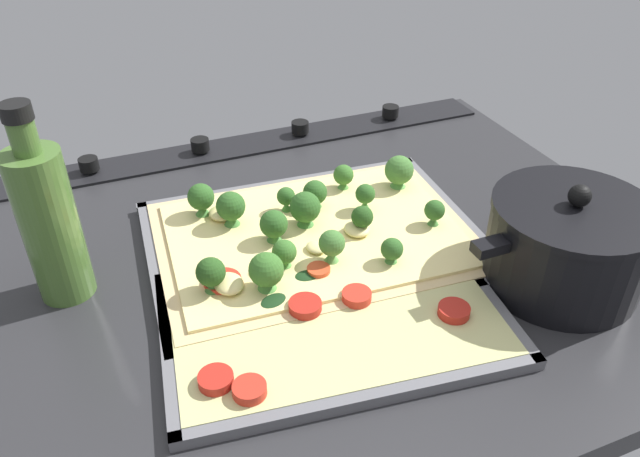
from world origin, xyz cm
name	(u,v)px	position (x,y,z in cm)	size (l,w,h in cm)	color
ground_plane	(326,262)	(0.00, 0.00, -1.50)	(82.25, 68.53, 3.00)	#28282B
stove_control_panel	(252,142)	(0.00, -30.77, 0.55)	(78.96, 7.00, 2.60)	black
baking_tray_front	(315,243)	(0.73, -1.92, 0.36)	(41.73, 32.08, 1.30)	slate
broccoli_pizza	(311,231)	(1.18, -2.14, 2.04)	(39.18, 29.54, 5.88)	#D3B77F
baking_tray_back	(334,321)	(3.99, 11.79, 0.37)	(38.07, 27.25, 1.30)	slate
veggie_pizza_back	(330,316)	(4.42, 11.65, 1.07)	(35.40, 24.57, 1.90)	#C2C07D
cooking_pot	(566,244)	(-22.30, 14.92, 5.17)	(24.40, 17.54, 12.62)	black
oil_bottle	(49,222)	(29.40, -4.27, 9.34)	(5.91, 5.91, 22.41)	#476B2D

